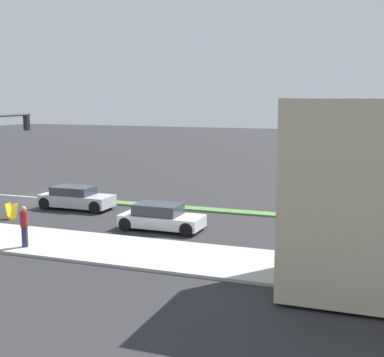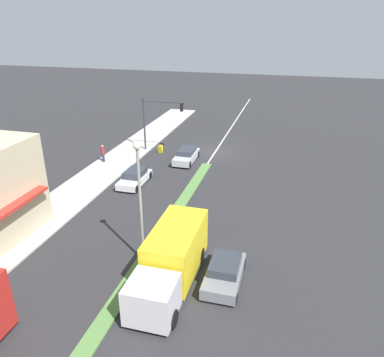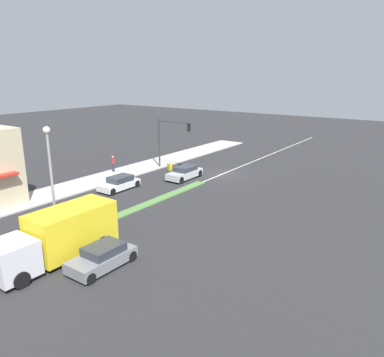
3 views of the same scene
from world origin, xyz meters
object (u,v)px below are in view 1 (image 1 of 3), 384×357
at_px(pedestrian, 24,225).
at_px(sedan_silver, 76,198).
at_px(warning_aframe_sign, 12,211).
at_px(van_white, 161,217).

height_order(pedestrian, sedan_silver, pedestrian).
bearing_deg(warning_aframe_sign, pedestrian, 43.66).
relative_size(warning_aframe_sign, sedan_silver, 0.20).
bearing_deg(sedan_silver, warning_aframe_sign, -27.29).
height_order(pedestrian, warning_aframe_sign, pedestrian).
bearing_deg(pedestrian, van_white, 141.74).
distance_m(pedestrian, warning_aframe_sign, 6.23).
relative_size(pedestrian, van_white, 0.44).
bearing_deg(sedan_silver, van_white, 66.84).
distance_m(warning_aframe_sign, van_white, 8.34).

